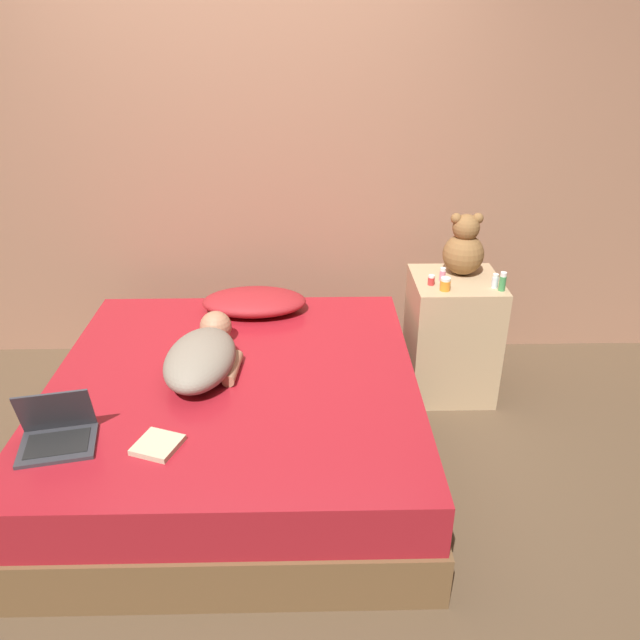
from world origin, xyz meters
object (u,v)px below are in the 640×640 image
(laptop, at_px, (57,432))
(bottle_orange, at_px, (445,284))
(bottle_green, at_px, (503,282))
(bottle_clear, at_px, (495,281))
(teddy_bear, at_px, (464,248))
(book, at_px, (158,445))
(bottle_red, at_px, (431,280))
(bottle_pink, at_px, (443,275))
(person_lying, at_px, (203,355))
(pillow, at_px, (254,302))

(laptop, xyz_separation_m, bottle_orange, (1.73, 0.97, 0.21))
(laptop, xyz_separation_m, bottle_green, (2.03, 0.96, 0.22))
(laptop, relative_size, bottle_clear, 4.24)
(laptop, height_order, bottle_clear, bottle_clear)
(teddy_bear, bearing_deg, bottle_clear, -56.81)
(laptop, xyz_separation_m, bottle_clear, (2.00, 0.99, 0.21))
(book, bearing_deg, bottle_red, 40.45)
(bottle_pink, bearing_deg, bottle_orange, -94.86)
(bottle_green, bearing_deg, book, -148.47)
(person_lying, height_order, teddy_bear, teddy_bear)
(laptop, xyz_separation_m, book, (0.40, -0.04, -0.04))
(pillow, bearing_deg, book, -103.57)
(pillow, bearing_deg, bottle_orange, -12.15)
(laptop, height_order, bottle_orange, bottle_orange)
(bottle_green, distance_m, bottle_pink, 0.32)
(person_lying, distance_m, bottle_clear, 1.57)
(bottle_green, height_order, book, bottle_green)
(person_lying, bearing_deg, bottle_pink, 28.74)
(laptop, distance_m, bottle_red, 1.98)
(bottle_red, height_order, bottle_pink, bottle_pink)
(bottle_clear, relative_size, bottle_pink, 1.03)
(bottle_clear, xyz_separation_m, book, (-1.60, -1.03, -0.25))
(bottle_red, height_order, bottle_orange, bottle_orange)
(laptop, height_order, book, laptop)
(person_lying, xyz_separation_m, book, (-0.10, -0.58, -0.08))
(bottle_green, bearing_deg, pillow, 170.19)
(pillow, relative_size, bottle_green, 5.73)
(pillow, xyz_separation_m, bottle_clear, (1.30, -0.19, 0.20))
(person_lying, bearing_deg, bottle_green, 19.96)
(bottle_clear, bearing_deg, bottle_red, 172.26)
(bottle_orange, bearing_deg, laptop, -150.81)
(pillow, height_order, bottle_clear, bottle_clear)
(teddy_bear, xyz_separation_m, book, (-1.47, -1.24, -0.36))
(bottle_green, bearing_deg, laptop, -154.73)
(book, bearing_deg, bottle_orange, 37.17)
(bottle_red, bearing_deg, book, -139.55)
(bottle_pink, relative_size, book, 0.36)
(pillow, distance_m, bottle_clear, 1.33)
(bottle_orange, height_order, book, bottle_orange)
(bottle_green, bearing_deg, bottle_red, 167.12)
(bottle_clear, bearing_deg, pillow, 171.58)
(pillow, xyz_separation_m, bottle_red, (0.97, -0.15, 0.19))
(bottle_clear, relative_size, book, 0.37)
(bottle_clear, xyz_separation_m, bottle_orange, (-0.27, -0.03, -0.00))
(pillow, xyz_separation_m, teddy_bear, (1.17, 0.01, 0.31))
(teddy_bear, xyz_separation_m, bottle_green, (0.16, -0.24, -0.10))
(bottle_clear, distance_m, bottle_red, 0.34)
(person_lying, bearing_deg, laptop, -128.51)
(person_lying, bearing_deg, pillow, 77.93)
(pillow, height_order, bottle_green, bottle_green)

